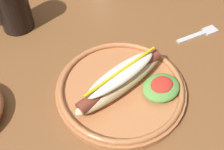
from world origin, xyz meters
TOP-DOWN VIEW (x-y plane):
  - dining_table at (0.00, 0.00)m, footprint 1.19×0.92m
  - hot_dog_plate at (-0.01, -0.07)m, footprint 0.28×0.28m
  - fork at (0.27, -0.06)m, footprint 0.12×0.04m
  - soda_cup at (-0.09, 0.27)m, footprint 0.08×0.08m

SIDE VIEW (x-z plane):
  - dining_table at x=0.00m, z-range 0.27..1.01m
  - fork at x=0.27m, z-range 0.74..0.74m
  - hot_dog_plate at x=-0.01m, z-range 0.72..0.80m
  - soda_cup at x=-0.09m, z-range 0.74..0.87m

